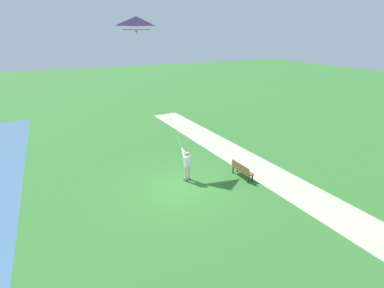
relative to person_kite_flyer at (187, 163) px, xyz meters
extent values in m
plane|color=#33702D|center=(0.69, 0.56, -1.05)|extent=(120.00, 120.00, 0.00)
cube|color=#B7AD99|center=(-4.64, 2.56, -1.04)|extent=(3.76, 32.07, 0.02)
cube|color=#232328|center=(0.11, 0.04, -1.02)|extent=(0.18, 0.26, 0.06)
cylinder|color=beige|center=(0.11, 0.06, -0.60)|extent=(0.14, 0.14, 0.82)
cube|color=#232328|center=(-0.12, -0.03, -1.02)|extent=(0.18, 0.26, 0.06)
cylinder|color=beige|center=(-0.12, -0.01, -0.60)|extent=(0.14, 0.14, 0.82)
cube|color=white|center=(-0.01, 0.02, 0.11)|extent=(0.45, 0.33, 0.60)
sphere|color=#996B4C|center=(-0.01, 0.02, 0.57)|extent=(0.22, 0.22, 0.22)
ellipsoid|color=tan|center=(-0.01, 0.04, 0.61)|extent=(0.28, 0.28, 0.13)
cylinder|color=white|center=(0.14, -0.16, 0.56)|extent=(0.20, 0.56, 0.43)
cylinder|color=white|center=(-0.02, -0.22, 0.56)|extent=(0.46, 0.45, 0.43)
sphere|color=#996B4C|center=(0.11, -0.34, 0.69)|extent=(0.10, 0.10, 0.10)
pyramid|color=purple|center=(1.30, -3.51, 7.07)|extent=(1.77, 1.14, 0.50)
cone|color=orange|center=(1.22, -3.89, 6.74)|extent=(0.24, 0.24, 0.22)
cylinder|color=black|center=(1.22, -3.89, 6.85)|extent=(1.53, 0.35, 0.02)
cylinder|color=silver|center=(0.66, -2.11, 3.69)|extent=(1.12, 3.56, 6.01)
cube|color=brown|center=(-2.98, 1.12, -0.60)|extent=(0.50, 1.52, 0.05)
cube|color=brown|center=(-2.79, 1.13, -0.37)|extent=(0.10, 1.50, 0.40)
cube|color=#2D2D33|center=(-3.11, 0.45, -0.82)|extent=(0.06, 0.06, 0.45)
cube|color=#2D2D33|center=(-2.79, 0.46, -0.82)|extent=(0.06, 0.06, 0.45)
cube|color=#2D2D33|center=(-3.17, 1.79, -0.82)|extent=(0.06, 0.06, 0.45)
cube|color=#2D2D33|center=(-2.85, 1.80, -0.82)|extent=(0.06, 0.06, 0.45)
camera|label=1|loc=(6.01, 12.53, 6.67)|focal=26.11mm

